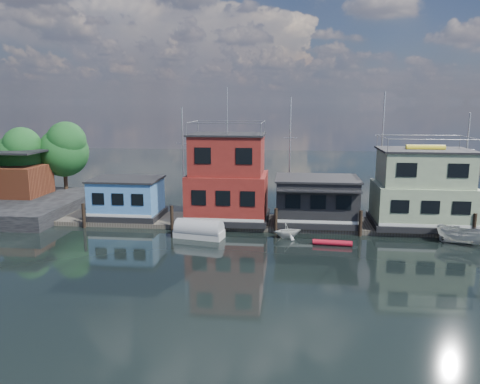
# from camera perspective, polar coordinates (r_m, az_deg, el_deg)

# --- Properties ---
(ground) EXTENTS (160.00, 160.00, 0.00)m
(ground) POSITION_cam_1_polar(r_m,az_deg,el_deg) (31.31, 11.15, -9.84)
(ground) COLOR black
(ground) RESTS_ON ground
(dock) EXTENTS (48.00, 5.00, 0.40)m
(dock) POSITION_cam_1_polar(r_m,az_deg,el_deg) (42.68, 9.90, -3.91)
(dock) COLOR #595147
(dock) RESTS_ON ground
(houseboat_blue) EXTENTS (6.40, 4.90, 3.66)m
(houseboat_blue) POSITION_cam_1_polar(r_m,az_deg,el_deg) (44.83, -13.63, -0.71)
(houseboat_blue) COLOR black
(houseboat_blue) RESTS_ON dock
(houseboat_red) EXTENTS (7.40, 5.90, 11.86)m
(houseboat_red) POSITION_cam_1_polar(r_m,az_deg,el_deg) (42.18, -1.53, 1.50)
(houseboat_red) COLOR black
(houseboat_red) RESTS_ON dock
(houseboat_dark) EXTENTS (7.40, 6.10, 4.06)m
(houseboat_dark) POSITION_cam_1_polar(r_m,az_deg,el_deg) (42.12, 9.32, -0.98)
(houseboat_dark) COLOR black
(houseboat_dark) RESTS_ON dock
(houseboat_green) EXTENTS (8.40, 5.90, 7.03)m
(houseboat_green) POSITION_cam_1_polar(r_m,az_deg,el_deg) (43.34, 21.34, 0.27)
(houseboat_green) COLOR black
(houseboat_green) RESTS_ON dock
(pilings) EXTENTS (42.28, 0.28, 2.20)m
(pilings) POSITION_cam_1_polar(r_m,az_deg,el_deg) (39.72, 9.69, -3.67)
(pilings) COLOR #2D2116
(pilings) RESTS_ON ground
(background_masts) EXTENTS (36.40, 0.16, 12.00)m
(background_masts) POSITION_cam_1_polar(r_m,az_deg,el_deg) (48.10, 15.38, 4.02)
(background_masts) COLOR silver
(background_masts) RESTS_ON ground
(shore) EXTENTS (12.40, 15.72, 8.24)m
(shore) POSITION_cam_1_polar(r_m,az_deg,el_deg) (53.56, -25.11, 1.94)
(shore) COLOR black
(shore) RESTS_ON ground
(tarp_runabout) EXTENTS (4.27, 2.34, 1.64)m
(tarp_runabout) POSITION_cam_1_polar(r_m,az_deg,el_deg) (38.68, -5.01, -4.70)
(tarp_runabout) COLOR silver
(tarp_runabout) RESTS_ON ground
(dinghy_white) EXTENTS (2.90, 2.71, 1.24)m
(dinghy_white) POSITION_cam_1_polar(r_m,az_deg,el_deg) (38.70, 5.79, -4.69)
(dinghy_white) COLOR silver
(dinghy_white) RESTS_ON ground
(dinghy_teal) EXTENTS (3.95, 2.95, 0.78)m
(dinghy_teal) POSITION_cam_1_polar(r_m,az_deg,el_deg) (40.42, -5.30, -4.35)
(dinghy_teal) COLOR teal
(dinghy_teal) RESTS_ON ground
(red_kayak) EXTENTS (3.06, 0.68, 0.44)m
(red_kayak) POSITION_cam_1_polar(r_m,az_deg,el_deg) (37.27, 11.20, -6.10)
(red_kayak) COLOR red
(red_kayak) RESTS_ON ground
(motorboat) EXTENTS (4.28, 3.11, 1.55)m
(motorboat) POSITION_cam_1_polar(r_m,az_deg,el_deg) (40.59, 25.61, -4.76)
(motorboat) COLOR beige
(motorboat) RESTS_ON ground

